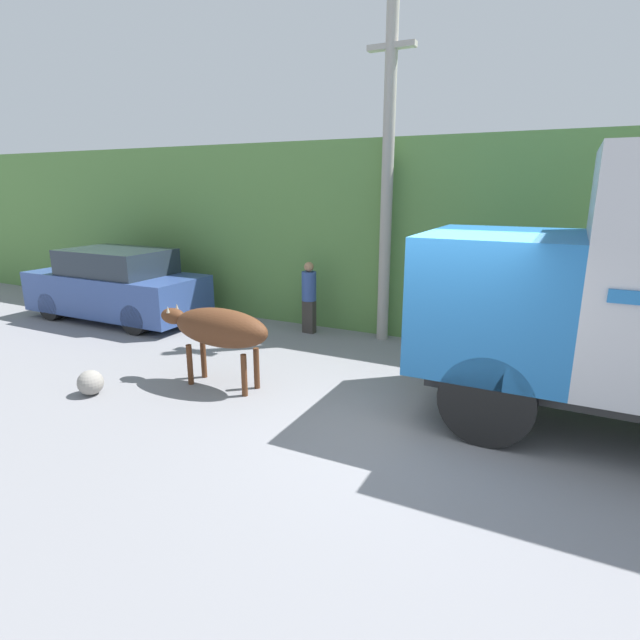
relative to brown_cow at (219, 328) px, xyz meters
name	(u,v)px	position (x,y,z in m)	size (l,w,h in m)	color
ground_plane	(415,428)	(3.16, -0.04, -0.94)	(60.00, 60.00, 0.00)	gray
hillside_embankment	(497,234)	(3.16, 6.36, 1.05)	(32.00, 5.10, 3.99)	#568442
building_backdrop	(336,244)	(-0.48, 5.36, 0.73)	(4.35, 2.70, 3.32)	#C6B793
brown_cow	(219,328)	(0.00, 0.00, 0.00)	(2.02, 0.61, 1.26)	#512D19
parked_suv	(116,286)	(-4.71, 2.22, -0.14)	(4.36, 1.73, 1.67)	#334C8C
pedestrian_on_hill	(309,294)	(-0.14, 3.26, -0.10)	(0.32, 0.32, 1.54)	#38332D
utility_pole	(387,177)	(1.42, 3.54, 2.30)	(0.90, 0.23, 6.25)	#9E998E
roadside_rock	(90,383)	(-1.55, -1.17, -0.75)	(0.38, 0.38, 0.38)	gray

